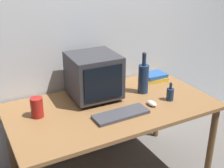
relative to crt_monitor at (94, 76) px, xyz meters
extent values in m
cube|color=silver|center=(0.07, 0.31, 0.33)|extent=(4.00, 0.08, 2.50)
cube|color=olive|center=(0.07, -0.19, -0.21)|extent=(1.61, 0.88, 0.03)
cylinder|color=brown|center=(0.81, -0.57, -0.57)|extent=(0.06, 0.06, 0.70)
cylinder|color=brown|center=(-0.68, 0.19, -0.57)|extent=(0.06, 0.06, 0.70)
cylinder|color=brown|center=(0.81, 0.19, -0.57)|extent=(0.06, 0.06, 0.70)
cube|color=#333338|center=(0.00, 0.00, -0.18)|extent=(0.29, 0.25, 0.03)
cube|color=#333338|center=(0.00, 0.00, 0.01)|extent=(0.39, 0.39, 0.34)
cube|color=black|center=(-0.01, -0.19, 0.01)|extent=(0.31, 0.02, 0.27)
cube|color=#3F3F47|center=(0.04, -0.37, -0.18)|extent=(0.42, 0.16, 0.02)
ellipsoid|color=beige|center=(0.34, -0.34, -0.17)|extent=(0.06, 0.10, 0.04)
cylinder|color=navy|center=(0.41, -0.11, -0.07)|extent=(0.09, 0.09, 0.25)
cylinder|color=navy|center=(0.41, -0.11, 0.10)|extent=(0.03, 0.03, 0.09)
sphere|color=#262626|center=(0.41, -0.11, 0.15)|extent=(0.04, 0.04, 0.04)
cylinder|color=navy|center=(0.52, -0.34, -0.14)|extent=(0.06, 0.06, 0.10)
cylinder|color=navy|center=(0.52, -0.34, -0.07)|extent=(0.02, 0.02, 0.04)
sphere|color=#262626|center=(0.52, -0.34, -0.05)|extent=(0.02, 0.02, 0.02)
cube|color=gold|center=(0.65, 0.05, -0.17)|extent=(0.23, 0.15, 0.04)
cube|color=#28569E|center=(0.66, 0.07, -0.14)|extent=(0.21, 0.17, 0.03)
cylinder|color=#A51E19|center=(-0.50, -0.10, -0.12)|extent=(0.09, 0.09, 0.15)
camera|label=1|loc=(-0.91, -2.01, 0.88)|focal=47.30mm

